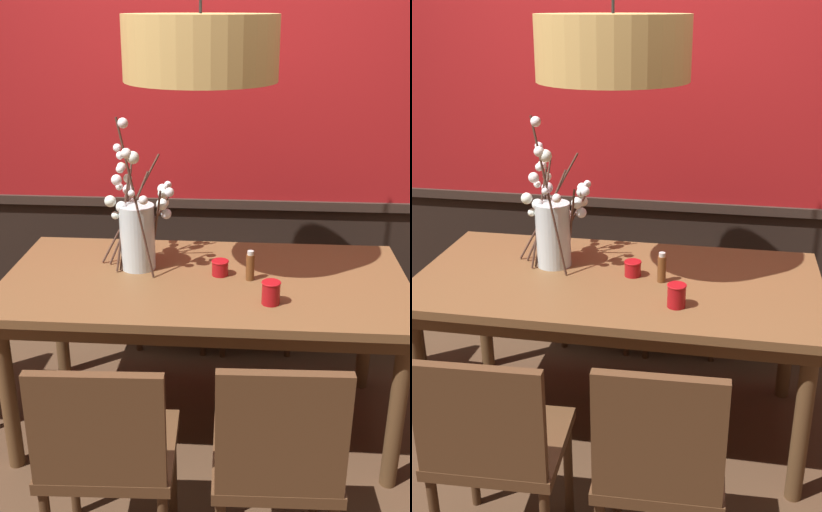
% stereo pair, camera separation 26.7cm
% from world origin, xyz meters
% --- Properties ---
extents(ground_plane, '(24.00, 24.00, 0.00)m').
position_xyz_m(ground_plane, '(0.00, 0.00, 0.00)').
color(ground_plane, '#4C3321').
extents(back_wall, '(4.60, 0.14, 2.84)m').
position_xyz_m(back_wall, '(0.00, 0.80, 1.41)').
color(back_wall, black).
rests_on(back_wall, ground).
extents(dining_table, '(1.81, 0.93, 0.77)m').
position_xyz_m(dining_table, '(0.00, 0.00, 0.69)').
color(dining_table, brown).
rests_on(dining_table, ground).
extents(chair_far_side_right, '(0.47, 0.44, 0.91)m').
position_xyz_m(chair_far_side_right, '(0.22, 0.87, 0.52)').
color(chair_far_side_right, '#4C301C').
rests_on(chair_far_side_right, ground).
extents(chair_near_side_right, '(0.44, 0.45, 0.93)m').
position_xyz_m(chair_near_side_right, '(0.30, -0.88, 0.53)').
color(chair_near_side_right, '#4C301C').
rests_on(chair_near_side_right, ground).
extents(chair_near_side_left, '(0.47, 0.43, 0.90)m').
position_xyz_m(chair_near_side_left, '(-0.26, -0.88, 0.52)').
color(chair_near_side_left, '#4C301C').
rests_on(chair_near_side_left, ground).
extents(chair_far_side_left, '(0.47, 0.44, 0.90)m').
position_xyz_m(chair_far_side_left, '(-0.23, 0.89, 0.51)').
color(chair_far_side_left, '#4C301C').
rests_on(chair_far_side_left, ground).
extents(vase_with_blossoms, '(0.35, 0.44, 0.72)m').
position_xyz_m(vase_with_blossoms, '(-0.32, 0.11, 0.96)').
color(vase_with_blossoms, silver).
rests_on(vase_with_blossoms, dining_table).
extents(candle_holder_nearer_center, '(0.08, 0.08, 0.10)m').
position_xyz_m(candle_holder_nearer_center, '(0.29, -0.24, 0.82)').
color(candle_holder_nearer_center, '#9E0F14').
rests_on(candle_holder_nearer_center, dining_table).
extents(candle_holder_nearer_edge, '(0.08, 0.08, 0.07)m').
position_xyz_m(candle_holder_nearer_edge, '(0.07, 0.04, 0.81)').
color(candle_holder_nearer_edge, '#9E0F14').
rests_on(candle_holder_nearer_edge, dining_table).
extents(condiment_bottle, '(0.04, 0.04, 0.14)m').
position_xyz_m(condiment_bottle, '(0.20, -0.01, 0.84)').
color(condiment_bottle, brown).
rests_on(condiment_bottle, dining_table).
extents(pendant_lamp, '(0.62, 0.62, 1.21)m').
position_xyz_m(pendant_lamp, '(-0.02, 0.02, 1.76)').
color(pendant_lamp, tan).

